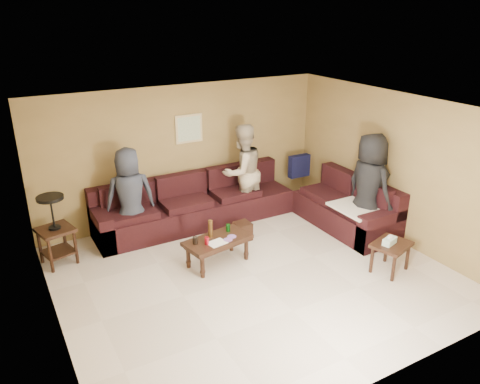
{
  "coord_description": "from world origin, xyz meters",
  "views": [
    {
      "loc": [
        -3.15,
        -5.2,
        3.78
      ],
      "look_at": [
        0.25,
        0.85,
        1.0
      ],
      "focal_mm": 35.0,
      "sensor_mm": 36.0,
      "label": 1
    }
  ],
  "objects": [
    {
      "name": "waste_bin",
      "position": [
        0.43,
        1.08,
        0.16
      ],
      "size": [
        0.28,
        0.28,
        0.31
      ],
      "primitive_type": "cube",
      "rotation": [
        0.0,
        0.0,
        0.05
      ],
      "color": "black",
      "rests_on": "ground"
    },
    {
      "name": "room",
      "position": [
        0.0,
        0.0,
        1.66
      ],
      "size": [
        5.6,
        5.5,
        2.5
      ],
      "color": "beige",
      "rests_on": "ground"
    },
    {
      "name": "person_left",
      "position": [
        -1.23,
        1.93,
        0.83
      ],
      "size": [
        0.88,
        0.64,
        1.66
      ],
      "primitive_type": "imported",
      "rotation": [
        0.0,
        0.0,
        3.0
      ],
      "color": "#2D313E",
      "rests_on": "ground"
    },
    {
      "name": "side_table_right",
      "position": [
        1.86,
        -0.91,
        0.41
      ],
      "size": [
        0.68,
        0.61,
        0.62
      ],
      "rotation": [
        0.0,
        0.0,
        0.3
      ],
      "color": "black",
      "rests_on": "ground"
    },
    {
      "name": "wall_art",
      "position": [
        0.1,
        2.48,
        1.7
      ],
      "size": [
        0.52,
        0.04,
        0.52
      ],
      "color": "tan",
      "rests_on": "ground"
    },
    {
      "name": "end_table_left",
      "position": [
        -2.47,
        1.8,
        0.59
      ],
      "size": [
        0.6,
        0.6,
        1.13
      ],
      "rotation": [
        0.0,
        0.0,
        0.25
      ],
      "color": "black",
      "rests_on": "ground"
    },
    {
      "name": "person_right",
      "position": [
        2.36,
        0.15,
        0.93
      ],
      "size": [
        0.63,
        0.93,
        1.85
      ],
      "primitive_type": "imported",
      "rotation": [
        0.0,
        0.0,
        1.62
      ],
      "color": "black",
      "rests_on": "ground"
    },
    {
      "name": "person_middle",
      "position": [
        0.9,
        1.92,
        0.9
      ],
      "size": [
        0.98,
        0.83,
        1.8
      ],
      "primitive_type": "imported",
      "rotation": [
        0.0,
        0.0,
        3.32
      ],
      "color": "tan",
      "rests_on": "ground"
    },
    {
      "name": "coffee_table",
      "position": [
        -0.31,
        0.57,
        0.37
      ],
      "size": [
        1.11,
        0.7,
        0.71
      ],
      "rotation": [
        0.0,
        0.0,
        0.18
      ],
      "color": "black",
      "rests_on": "ground"
    },
    {
      "name": "sectional_sofa",
      "position": [
        0.81,
        1.52,
        0.33
      ],
      "size": [
        4.65,
        2.9,
        0.97
      ],
      "color": "black",
      "rests_on": "ground"
    }
  ]
}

